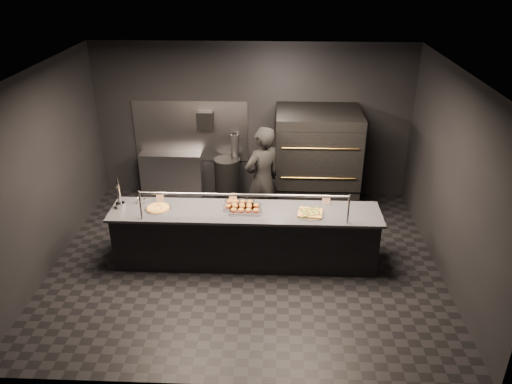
% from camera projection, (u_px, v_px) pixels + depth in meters
% --- Properties ---
extents(room, '(6.04, 6.00, 3.00)m').
position_uv_depth(room, '(243.00, 175.00, 7.33)').
color(room, black).
rests_on(room, ground).
extents(service_counter, '(4.10, 0.78, 1.37)m').
position_uv_depth(service_counter, '(245.00, 237.00, 7.74)').
color(service_counter, black).
rests_on(service_counter, ground).
extents(pizza_oven, '(1.50, 1.23, 1.91)m').
position_uv_depth(pizza_oven, '(316.00, 161.00, 9.17)').
color(pizza_oven, black).
rests_on(pizza_oven, ground).
extents(prep_shelf, '(1.20, 0.35, 0.90)m').
position_uv_depth(prep_shelf, '(172.00, 174.00, 9.88)').
color(prep_shelf, '#99999E').
rests_on(prep_shelf, ground).
extents(towel_dispenser, '(0.30, 0.20, 0.35)m').
position_uv_depth(towel_dispenser, '(205.00, 121.00, 9.43)').
color(towel_dispenser, black).
rests_on(towel_dispenser, room).
extents(fire_extinguisher, '(0.14, 0.14, 0.51)m').
position_uv_depth(fire_extinguisher, '(235.00, 145.00, 9.64)').
color(fire_extinguisher, '#B2B2B7').
rests_on(fire_extinguisher, room).
extents(beer_tap, '(0.14, 0.20, 0.54)m').
position_uv_depth(beer_tap, '(120.00, 199.00, 7.56)').
color(beer_tap, silver).
rests_on(beer_tap, service_counter).
extents(round_pizza, '(0.40, 0.40, 0.03)m').
position_uv_depth(round_pizza, '(158.00, 208.00, 7.58)').
color(round_pizza, silver).
rests_on(round_pizza, service_counter).
extents(slider_tray_a, '(0.52, 0.42, 0.07)m').
position_uv_depth(slider_tray_a, '(239.00, 205.00, 7.65)').
color(slider_tray_a, silver).
rests_on(slider_tray_a, service_counter).
extents(slider_tray_b, '(0.54, 0.44, 0.08)m').
position_uv_depth(slider_tray_b, '(245.00, 208.00, 7.54)').
color(slider_tray_b, silver).
rests_on(slider_tray_b, service_counter).
extents(square_pizza, '(0.45, 0.45, 0.05)m').
position_uv_depth(square_pizza, '(310.00, 213.00, 7.44)').
color(square_pizza, silver).
rests_on(square_pizza, service_counter).
extents(condiment_jar, '(0.14, 0.06, 0.09)m').
position_uv_depth(condiment_jar, '(141.00, 201.00, 7.74)').
color(condiment_jar, silver).
rests_on(condiment_jar, service_counter).
extents(tent_cards, '(2.72, 0.04, 0.15)m').
position_uv_depth(tent_cards, '(239.00, 198.00, 7.76)').
color(tent_cards, white).
rests_on(tent_cards, service_counter).
extents(trash_bin, '(0.50, 0.50, 0.84)m').
position_uv_depth(trash_bin, '(227.00, 179.00, 9.77)').
color(trash_bin, black).
rests_on(trash_bin, ground).
extents(worker, '(0.83, 0.78, 1.90)m').
position_uv_depth(worker, '(262.00, 180.00, 8.46)').
color(worker, black).
rests_on(worker, ground).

